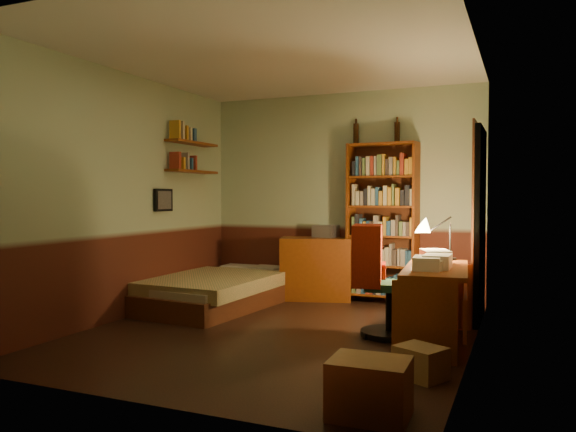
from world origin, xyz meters
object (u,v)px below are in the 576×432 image
at_px(office_chair, 389,290).
at_px(cardboard_box_a, 370,388).
at_px(cardboard_box_b, 421,362).
at_px(bookshelf, 382,223).
at_px(dresser, 316,268).
at_px(desk, 436,305).
at_px(bed, 221,279).
at_px(mini_stereo, 326,231).
at_px(desk_lamp, 450,232).

distance_m(office_chair, cardboard_box_a, 1.97).
height_order(office_chair, cardboard_box_b, office_chair).
xyz_separation_m(bookshelf, office_chair, (0.44, -1.58, -0.54)).
bearing_deg(dresser, bookshelf, -10.54).
bearing_deg(desk, bed, 157.76).
bearing_deg(cardboard_box_b, cardboard_box_a, -100.57).
xyz_separation_m(mini_stereo, cardboard_box_a, (1.50, -3.55, -0.68)).
height_order(bed, desk_lamp, desk_lamp).
xyz_separation_m(bookshelf, desk_lamp, (0.92, -1.05, -0.02)).
xyz_separation_m(dresser, desk_lamp, (1.74, -0.96, 0.56)).
bearing_deg(bed, desk_lamp, 2.08).
bearing_deg(cardboard_box_b, office_chair, 113.50).
bearing_deg(cardboard_box_a, desk_lamp, 86.33).
relative_size(bed, cardboard_box_b, 6.58).
bearing_deg(desk_lamp, bookshelf, 115.98).
bearing_deg(office_chair, dresser, 118.27).
distance_m(desk_lamp, cardboard_box_a, 2.58).
relative_size(bookshelf, desk_lamp, 3.54).
relative_size(bed, bookshelf, 1.09).
distance_m(bookshelf, cardboard_box_a, 3.68).
relative_size(desk, office_chair, 1.46).
distance_m(mini_stereo, cardboard_box_a, 3.91).
height_order(cardboard_box_a, cardboard_box_b, cardboard_box_a).
xyz_separation_m(bed, mini_stereo, (1.00, 0.92, 0.54)).
height_order(dresser, office_chair, office_chair).
bearing_deg(desk_lamp, cardboard_box_a, -108.86).
bearing_deg(desk_lamp, desk, -109.03).
bearing_deg(office_chair, desk_lamp, 36.26).
relative_size(dresser, office_chair, 1.01).
relative_size(bookshelf, office_chair, 2.24).
bearing_deg(desk, office_chair, 162.10).
xyz_separation_m(mini_stereo, bookshelf, (0.74, -0.04, 0.11)).
bearing_deg(office_chair, mini_stereo, 114.14).
relative_size(bed, cardboard_box_a, 4.64).
xyz_separation_m(dresser, mini_stereo, (0.08, 0.12, 0.47)).
xyz_separation_m(bed, cardboard_box_b, (2.66, -1.80, -0.20)).
xyz_separation_m(desk_lamp, cardboard_box_b, (-0.00, -1.63, -0.84)).
bearing_deg(bookshelf, mini_stereo, -178.12).
bearing_deg(dresser, desk_lamp, -45.44).
height_order(desk, cardboard_box_b, desk).
bearing_deg(cardboard_box_a, bed, 133.57).
distance_m(mini_stereo, office_chair, 2.05).
relative_size(mini_stereo, desk, 0.23).
xyz_separation_m(desk_lamp, cardboard_box_a, (-0.16, -2.46, -0.78)).
xyz_separation_m(bookshelf, cardboard_box_a, (0.76, -3.51, -0.80)).
distance_m(bed, bookshelf, 2.06).
distance_m(bed, mini_stereo, 1.46).
bearing_deg(dresser, cardboard_box_a, -81.63).
height_order(bookshelf, desk_lamp, bookshelf).
bearing_deg(mini_stereo, bed, -130.37).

